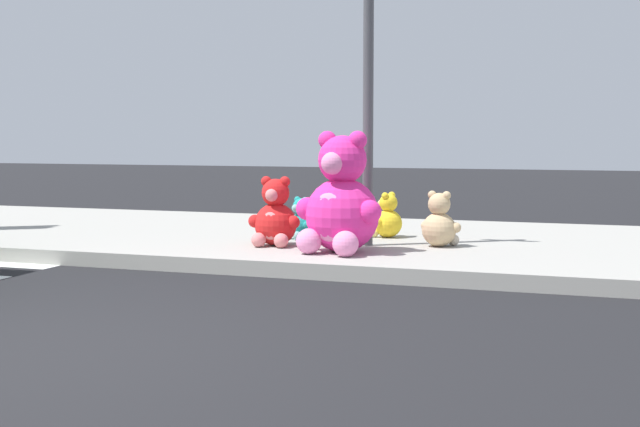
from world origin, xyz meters
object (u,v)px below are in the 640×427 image
at_px(plush_teal, 300,222).
at_px(plush_red, 275,218).
at_px(plush_brown, 329,218).
at_px(plush_tan, 440,224).
at_px(plush_yellow, 387,219).
at_px(plush_pink_large, 341,204).
at_px(sign_pole, 368,83).

height_order(plush_teal, plush_red, plush_red).
bearing_deg(plush_red, plush_brown, 79.75).
distance_m(plush_brown, plush_red, 1.19).
distance_m(plush_tan, plush_teal, 1.61).
bearing_deg(plush_brown, plush_teal, -107.76).
height_order(plush_yellow, plush_teal, plush_yellow).
distance_m(plush_pink_large, plush_tan, 1.16).
relative_size(plush_yellow, plush_red, 0.71).
xyz_separation_m(plush_pink_large, plush_tan, (0.85, 0.75, -0.25)).
bearing_deg(plush_red, sign_pole, 19.82).
relative_size(sign_pole, plush_red, 4.38).
bearing_deg(plush_red, plush_teal, 86.09).
xyz_separation_m(plush_yellow, plush_brown, (-0.72, 0.06, -0.01)).
relative_size(sign_pole, plush_teal, 6.75).
xyz_separation_m(sign_pole, plush_brown, (-0.70, 0.83, -1.50)).
distance_m(plush_pink_large, plush_brown, 1.56).
height_order(plush_pink_large, plush_brown, plush_pink_large).
relative_size(plush_pink_large, plush_yellow, 2.32).
bearing_deg(plush_red, plush_tan, 16.87).
relative_size(sign_pole, plush_tan, 5.49).
relative_size(sign_pole, plush_pink_large, 2.66).
xyz_separation_m(plush_pink_large, plush_yellow, (0.13, 1.36, -0.27)).
xyz_separation_m(plush_tan, plush_brown, (-1.44, 0.66, -0.04)).
bearing_deg(plush_yellow, plush_teal, -152.51).
xyz_separation_m(plush_pink_large, plush_brown, (-0.59, 1.42, -0.29)).
xyz_separation_m(sign_pole, plush_teal, (-0.87, 0.31, -1.51)).
xyz_separation_m(plush_teal, plush_brown, (0.17, 0.52, 0.00)).
xyz_separation_m(sign_pole, plush_tan, (0.73, 0.17, -1.46)).
xyz_separation_m(plush_tan, plush_teal, (-1.60, 0.14, -0.04)).
distance_m(plush_teal, plush_brown, 0.55).
height_order(plush_teal, plush_brown, plush_brown).
bearing_deg(plush_yellow, plush_red, -130.04).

